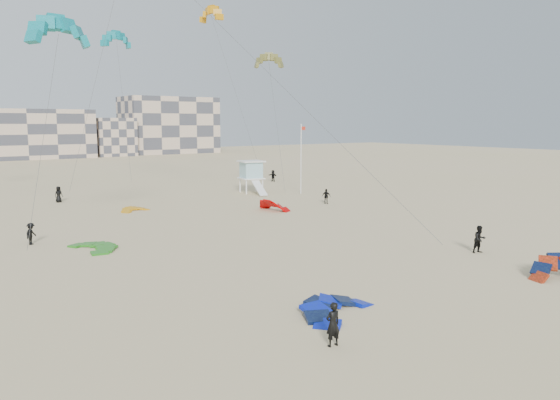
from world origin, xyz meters
TOP-DOWN VIEW (x-y plane):
  - ground at (0.00, 0.00)m, footprint 320.00×320.00m
  - kite_ground_blue at (-0.20, 1.80)m, footprint 5.33×5.45m
  - kite_ground_green at (-5.42, 21.35)m, footprint 4.58×4.38m
  - kite_ground_red_far at (14.57, 28.05)m, footprint 4.12×4.00m
  - kite_ground_yellow at (2.97, 35.81)m, footprint 3.47×3.59m
  - kitesurfer_main at (-2.83, -1.01)m, footprint 0.68×0.47m
  - kitesurfer_b at (15.57, 5.05)m, footprint 1.07×0.93m
  - kitesurfer_c at (-8.66, 25.41)m, footprint 1.14×1.16m
  - kitesurfer_d at (21.79, 28.39)m, footprint 0.88×1.01m
  - kitesurfer_e at (-1.65, 46.50)m, footprint 0.99×0.76m
  - kitesurfer_f at (30.09, 50.51)m, footprint 0.83×1.66m
  - kite_fly_teal_a at (-6.18, 24.60)m, footprint 6.28×7.96m
  - kite_fly_olive at (19.73, 36.39)m, footprint 4.47×6.45m
  - kite_fly_yellow at (22.32, 54.71)m, footprint 9.41×4.79m
  - kite_fly_teal_b at (10.94, 61.79)m, footprint 4.83×9.62m
  - lifeguard_tower_near at (20.21, 41.06)m, footprint 3.34×5.81m
  - flagpole at (24.72, 36.68)m, footprint 0.70×0.11m
  - condo_mid at (10.00, 130.00)m, footprint 32.00×16.00m
  - condo_east at (50.00, 132.00)m, footprint 26.00×14.00m
  - condo_fill_right at (32.00, 128.00)m, footprint 10.00×10.00m

SIDE VIEW (x-z plane):
  - ground at x=0.00m, z-range 0.00..0.00m
  - kite_ground_blue at x=-0.20m, z-range -0.88..0.88m
  - kite_ground_green at x=-5.42m, z-range -0.32..0.32m
  - kite_ground_red_far at x=14.57m, z-range -1.68..1.68m
  - kite_ground_yellow at x=2.97m, z-range -0.60..0.60m
  - kitesurfer_c at x=-8.66m, z-range 0.00..1.60m
  - kitesurfer_d at x=21.79m, z-range 0.00..1.63m
  - kitesurfer_f at x=30.09m, z-range 0.00..1.72m
  - kitesurfer_e at x=-1.65m, z-range 0.00..1.79m
  - kitesurfer_main at x=-2.83m, z-range 0.00..1.80m
  - kitesurfer_b at x=15.57m, z-range 0.00..1.87m
  - lifeguard_tower_near at x=20.21m, z-range -0.02..4.04m
  - flagpole at x=24.72m, z-range 0.20..8.81m
  - condo_fill_right at x=32.00m, z-range 0.00..10.00m
  - condo_mid at x=10.00m, z-range 0.00..12.00m
  - condo_east at x=50.00m, z-range 0.00..16.00m
  - kite_fly_teal_a at x=-6.18m, z-range 7.12..22.76m
  - kite_fly_olive at x=19.73m, z-range 7.74..23.56m
  - kite_fly_teal_b at x=10.94m, z-range 9.99..30.47m
  - kite_fly_yellow at x=22.32m, z-range 11.83..35.97m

